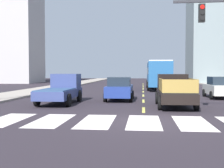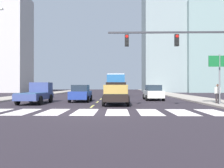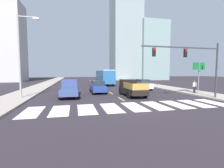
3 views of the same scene
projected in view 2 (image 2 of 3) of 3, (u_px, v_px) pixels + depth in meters
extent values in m
plane|color=#2B242B|center=(86.00, 112.00, 14.96)|extent=(160.00, 160.00, 0.00)
cube|color=#A49789|center=(185.00, 97.00, 32.70)|extent=(3.71, 110.00, 0.15)
cube|color=#A49789|center=(22.00, 97.00, 33.21)|extent=(3.71, 110.00, 0.15)
cube|color=silver|center=(23.00, 112.00, 15.05)|extent=(1.39, 3.71, 0.01)
cube|color=silver|center=(54.00, 112.00, 15.01)|extent=(1.39, 3.71, 0.01)
cube|color=silver|center=(86.00, 112.00, 14.96)|extent=(1.39, 3.71, 0.01)
cube|color=silver|center=(117.00, 112.00, 14.91)|extent=(1.39, 3.71, 0.01)
cube|color=silver|center=(149.00, 112.00, 14.87)|extent=(1.39, 3.71, 0.01)
cube|color=silver|center=(181.00, 112.00, 14.82)|extent=(1.39, 3.71, 0.01)
cube|color=silver|center=(214.00, 112.00, 14.78)|extent=(1.39, 3.71, 0.01)
cube|color=#D6CE55|center=(92.00, 106.00, 18.96)|extent=(0.16, 2.40, 0.01)
cube|color=#D6CE55|center=(98.00, 102.00, 23.96)|extent=(0.16, 2.40, 0.01)
cube|color=#D6CE55|center=(101.00, 99.00, 28.96)|extent=(0.16, 2.40, 0.01)
cube|color=#D6CE55|center=(103.00, 97.00, 33.96)|extent=(0.16, 2.40, 0.01)
cube|color=#D6CE55|center=(105.00, 95.00, 38.95)|extent=(0.16, 2.40, 0.01)
cube|color=#D6CE55|center=(107.00, 94.00, 43.95)|extent=(0.16, 2.40, 0.01)
cube|color=#D6CE55|center=(108.00, 93.00, 48.95)|extent=(0.16, 2.40, 0.01)
cube|color=#D6CE55|center=(109.00, 93.00, 53.95)|extent=(0.16, 2.40, 0.01)
cube|color=black|center=(116.00, 97.00, 20.50)|extent=(1.96, 5.20, 0.56)
cube|color=black|center=(116.00, 88.00, 22.20)|extent=(1.84, 1.60, 1.00)
cube|color=#19232D|center=(116.00, 86.00, 22.64)|extent=(1.72, 0.08, 0.56)
cube|color=black|center=(116.00, 94.00, 19.55)|extent=(1.84, 3.30, 0.06)
cylinder|color=black|center=(105.00, 99.00, 22.08)|extent=(0.22, 0.80, 0.80)
cylinder|color=black|center=(127.00, 99.00, 22.03)|extent=(0.22, 0.80, 0.80)
cylinder|color=black|center=(103.00, 101.00, 18.96)|extent=(0.22, 0.80, 0.80)
cylinder|color=black|center=(128.00, 101.00, 18.91)|extent=(0.22, 0.80, 0.80)
cube|color=olive|center=(105.00, 89.00, 19.57)|extent=(0.06, 3.17, 0.70)
cube|color=olive|center=(127.00, 89.00, 19.53)|extent=(0.06, 3.17, 0.70)
cube|color=olive|center=(116.00, 89.00, 17.97)|extent=(1.80, 0.06, 0.70)
cube|color=navy|center=(35.00, 96.00, 21.70)|extent=(1.96, 5.20, 0.56)
cube|color=navy|center=(41.00, 88.00, 23.40)|extent=(1.84, 1.60, 1.00)
cube|color=#19232D|center=(43.00, 86.00, 23.84)|extent=(1.72, 0.08, 0.56)
cube|color=navy|center=(31.00, 93.00, 20.75)|extent=(1.84, 3.30, 0.06)
cylinder|color=black|center=(31.00, 98.00, 23.28)|extent=(0.22, 0.80, 0.80)
cylinder|color=black|center=(51.00, 98.00, 23.23)|extent=(0.22, 0.80, 0.80)
cylinder|color=black|center=(17.00, 100.00, 20.16)|extent=(0.22, 0.80, 0.80)
cylinder|color=black|center=(40.00, 100.00, 20.11)|extent=(0.22, 0.80, 0.80)
cube|color=#235991|center=(116.00, 84.00, 38.37)|extent=(2.50, 10.80, 2.70)
cube|color=#19232D|center=(116.00, 82.00, 38.37)|extent=(2.52, 9.94, 0.80)
cube|color=silver|center=(116.00, 75.00, 38.37)|extent=(2.40, 10.37, 0.12)
cylinder|color=black|center=(109.00, 92.00, 41.74)|extent=(0.22, 1.00, 1.00)
cylinder|color=black|center=(123.00, 92.00, 41.68)|extent=(0.22, 1.00, 1.00)
cylinder|color=black|center=(107.00, 93.00, 35.42)|extent=(0.22, 1.00, 1.00)
cylinder|color=black|center=(124.00, 93.00, 35.36)|extent=(0.22, 1.00, 1.00)
cube|color=beige|center=(153.00, 94.00, 26.89)|extent=(1.80, 4.40, 0.76)
cube|color=#1E2833|center=(153.00, 88.00, 26.75)|extent=(1.58, 2.11, 0.64)
cylinder|color=black|center=(144.00, 97.00, 28.27)|extent=(0.22, 0.64, 0.64)
cylinder|color=black|center=(159.00, 97.00, 28.23)|extent=(0.22, 0.64, 0.64)
cylinder|color=black|center=(147.00, 98.00, 25.55)|extent=(0.22, 0.64, 0.64)
cylinder|color=black|center=(163.00, 98.00, 25.51)|extent=(0.22, 0.64, 0.64)
cube|color=navy|center=(81.00, 95.00, 24.44)|extent=(1.80, 4.40, 0.76)
cube|color=#1E2833|center=(81.00, 88.00, 24.29)|extent=(1.58, 2.11, 0.64)
cylinder|color=black|center=(74.00, 98.00, 25.82)|extent=(0.22, 0.64, 0.64)
cylinder|color=black|center=(91.00, 98.00, 25.78)|extent=(0.22, 0.64, 0.64)
cylinder|color=black|center=(69.00, 99.00, 23.09)|extent=(0.22, 0.64, 0.64)
cylinder|color=black|center=(88.00, 99.00, 23.05)|extent=(0.22, 0.64, 0.64)
cube|color=#2D2D33|center=(170.00, 32.00, 16.66)|extent=(8.75, 0.12, 0.12)
cube|color=black|center=(177.00, 40.00, 16.65)|extent=(0.28, 0.24, 0.84)
cylinder|color=red|center=(177.00, 36.00, 16.52)|extent=(0.20, 0.04, 0.20)
cylinder|color=black|center=(177.00, 40.00, 16.52)|extent=(0.20, 0.04, 0.20)
cylinder|color=black|center=(177.00, 44.00, 16.52)|extent=(0.20, 0.04, 0.20)
cube|color=black|center=(127.00, 40.00, 16.73)|extent=(0.28, 0.24, 0.84)
cylinder|color=red|center=(127.00, 36.00, 16.60)|extent=(0.20, 0.04, 0.20)
cylinder|color=black|center=(127.00, 40.00, 16.60)|extent=(0.20, 0.04, 0.20)
cylinder|color=black|center=(127.00, 44.00, 16.60)|extent=(0.20, 0.04, 0.20)
cylinder|color=slate|center=(220.00, 80.00, 19.34)|extent=(0.12, 0.12, 4.20)
cube|color=#125929|center=(219.00, 61.00, 19.32)|extent=(1.70, 0.06, 0.90)
cylinder|color=#292224|center=(216.00, 98.00, 20.24)|extent=(0.14, 0.14, 0.84)
cylinder|color=#292224|center=(219.00, 98.00, 20.23)|extent=(0.14, 0.14, 0.84)
cylinder|color=beige|center=(218.00, 90.00, 20.24)|extent=(0.34, 0.34, 0.58)
cylinder|color=beige|center=(215.00, 90.00, 20.24)|extent=(0.09, 0.09, 0.54)
cylinder|color=beige|center=(220.00, 90.00, 20.23)|extent=(0.09, 0.09, 0.54)
sphere|color=tan|center=(218.00, 85.00, 20.24)|extent=(0.22, 0.22, 0.22)
cube|color=#ADA7A7|center=(5.00, 44.00, 56.92)|extent=(11.05, 8.74, 22.99)
cube|color=gray|center=(202.00, 50.00, 58.60)|extent=(9.91, 11.46, 20.92)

